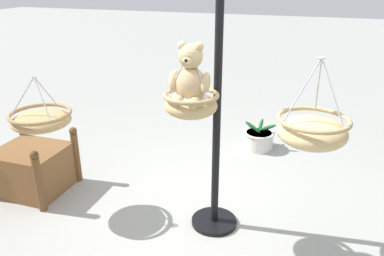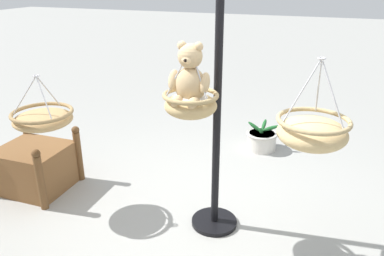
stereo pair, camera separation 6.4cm
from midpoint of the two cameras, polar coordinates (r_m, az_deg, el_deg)
name	(u,v)px [view 1 (the left image)]	position (r m, az deg, el deg)	size (l,w,h in m)	color
ground_plane	(192,220)	(3.87, -0.42, -13.64)	(40.00, 40.00, 0.00)	#9E9E99
display_pole_central	(216,146)	(3.40, 3.11, -2.68)	(0.44, 0.44, 2.62)	black
hanging_basket_with_teddy	(191,104)	(3.05, -0.75, 3.70)	(0.45, 0.45, 0.57)	tan
teddy_bear	(190,78)	(2.97, -0.92, 7.51)	(0.34, 0.30, 0.49)	tan
hanging_basket_left_high	(312,130)	(3.13, 17.08, -0.36)	(0.58, 0.58, 0.72)	tan
hanging_basket_right_low	(41,119)	(3.83, -22.22, 1.21)	(0.58, 0.58, 0.51)	tan
wooden_planter_box	(32,167)	(4.59, -23.28, -5.46)	(0.81, 0.74, 0.68)	brown
potted_plant_fern_front	(259,138)	(5.32, 9.66, -1.55)	(0.45, 0.45, 0.40)	beige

